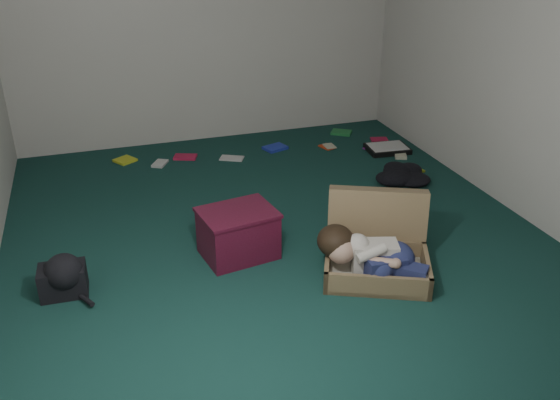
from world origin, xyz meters
TOP-DOWN VIEW (x-y plane):
  - floor at (0.00, 0.00)m, footprint 4.50×4.50m
  - wall_back at (0.00, 2.25)m, footprint 4.50×0.00m
  - wall_front at (0.00, -2.25)m, footprint 4.50×0.00m
  - wall_right at (2.00, 0.00)m, footprint 0.00×4.50m
  - suitcase at (0.53, -0.68)m, footprint 0.91×0.90m
  - person at (0.41, -0.82)m, footprint 0.66×0.58m
  - maroon_bin at (-0.34, -0.24)m, footprint 0.58×0.49m
  - backpack at (-1.54, -0.36)m, footprint 0.38×0.31m
  - clothing_pile at (1.45, 0.57)m, footprint 0.52×0.48m
  - paper_tray at (1.64, 1.28)m, footprint 0.44×0.35m
  - book_scatter at (0.69, 1.53)m, footprint 2.88×1.39m

SIDE VIEW (x-z plane):
  - floor at x=0.00m, z-range 0.00..0.00m
  - book_scatter at x=0.69m, z-range 0.00..0.02m
  - paper_tray at x=1.64m, z-range 0.00..0.06m
  - clothing_pile at x=1.45m, z-range 0.00..0.14m
  - backpack at x=-1.54m, z-range 0.00..0.22m
  - suitcase at x=0.53m, z-range -0.10..0.41m
  - maroon_bin at x=-0.34m, z-range 0.00..0.36m
  - person at x=0.41m, z-range 0.04..0.35m
  - wall_back at x=0.00m, z-range -0.95..3.55m
  - wall_front at x=0.00m, z-range -0.95..3.55m
  - wall_right at x=2.00m, z-range -0.95..3.55m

